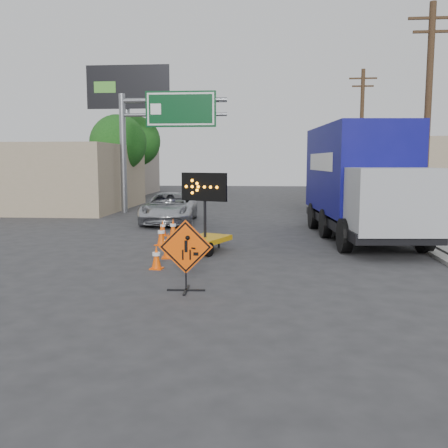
# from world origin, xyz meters

# --- Properties ---
(ground) EXTENTS (100.00, 100.00, 0.00)m
(ground) POSITION_xyz_m (0.00, 0.00, 0.00)
(ground) COLOR #2D2D30
(ground) RESTS_ON ground
(curb_right) EXTENTS (0.40, 60.00, 0.12)m
(curb_right) POSITION_xyz_m (7.20, 15.00, 0.06)
(curb_right) COLOR gray
(curb_right) RESTS_ON ground
(sidewalk_right) EXTENTS (4.00, 60.00, 0.15)m
(sidewalk_right) POSITION_xyz_m (9.50, 15.00, 0.07)
(sidewalk_right) COLOR gray
(sidewalk_right) RESTS_ON ground
(storefront_left_near) EXTENTS (14.00, 10.00, 4.00)m
(storefront_left_near) POSITION_xyz_m (-14.00, 20.00, 2.00)
(storefront_left_near) COLOR tan
(storefront_left_near) RESTS_ON ground
(storefront_left_far) EXTENTS (12.00, 10.00, 4.40)m
(storefront_left_far) POSITION_xyz_m (-15.00, 34.00, 2.20)
(storefront_left_far) COLOR gray
(storefront_left_far) RESTS_ON ground
(building_right_far) EXTENTS (10.00, 14.00, 4.60)m
(building_right_far) POSITION_xyz_m (13.00, 30.00, 2.30)
(building_right_far) COLOR tan
(building_right_far) RESTS_ON ground
(highway_gantry) EXTENTS (6.18, 0.38, 6.90)m
(highway_gantry) POSITION_xyz_m (-4.43, 17.96, 5.07)
(highway_gantry) COLOR slate
(highway_gantry) RESTS_ON ground
(billboard) EXTENTS (6.10, 0.54, 9.85)m
(billboard) POSITION_xyz_m (-8.35, 25.87, 7.35)
(billboard) COLOR slate
(billboard) RESTS_ON ground
(utility_pole_near) EXTENTS (1.80, 0.26, 9.00)m
(utility_pole_near) POSITION_xyz_m (8.00, 10.00, 4.68)
(utility_pole_near) COLOR #482F1F
(utility_pole_near) RESTS_ON ground
(utility_pole_far) EXTENTS (1.80, 0.26, 9.00)m
(utility_pole_far) POSITION_xyz_m (8.00, 24.00, 4.68)
(utility_pole_far) COLOR #482F1F
(utility_pole_far) RESTS_ON ground
(tree_left_near) EXTENTS (3.71, 3.71, 6.03)m
(tree_left_near) POSITION_xyz_m (-8.00, 22.00, 4.16)
(tree_left_near) COLOR #482F1F
(tree_left_near) RESTS_ON ground
(tree_left_far) EXTENTS (4.10, 4.10, 6.66)m
(tree_left_far) POSITION_xyz_m (-9.00, 30.00, 4.60)
(tree_left_far) COLOR #482F1F
(tree_left_far) RESTS_ON ground
(construction_sign) EXTENTS (1.26, 0.89, 1.67)m
(construction_sign) POSITION_xyz_m (-0.04, 0.81, 0.88)
(construction_sign) COLOR black
(construction_sign) RESTS_ON ground
(arrow_board) EXTENTS (1.73, 2.13, 2.63)m
(arrow_board) POSITION_xyz_m (-0.22, 5.80, 0.60)
(arrow_board) COLOR #CC910B
(arrow_board) RESTS_ON ground
(pickup_truck) EXTENTS (2.85, 5.48, 1.47)m
(pickup_truck) POSITION_xyz_m (-2.94, 13.47, 0.74)
(pickup_truck) COLOR #B4B6BC
(pickup_truck) RESTS_ON ground
(box_truck) EXTENTS (3.54, 9.44, 4.39)m
(box_truck) POSITION_xyz_m (5.43, 9.33, 1.99)
(box_truck) COLOR black
(box_truck) RESTS_ON ground
(cone_a) EXTENTS (0.37, 0.37, 0.67)m
(cone_a) POSITION_xyz_m (-1.25, 3.09, 0.34)
(cone_a) COLOR #FF5205
(cone_a) RESTS_ON ground
(cone_b) EXTENTS (0.46, 0.46, 0.80)m
(cone_b) POSITION_xyz_m (-1.23, 4.68, 0.40)
(cone_b) COLOR #FF5205
(cone_b) RESTS_ON ground
(cone_c) EXTENTS (0.51, 0.51, 0.77)m
(cone_c) POSITION_xyz_m (-1.94, 6.98, 0.38)
(cone_c) COLOR #FF5205
(cone_c) RESTS_ON ground
(cone_d) EXTENTS (0.44, 0.44, 0.75)m
(cone_d) POSITION_xyz_m (-1.90, 8.97, 0.37)
(cone_d) COLOR #FF5205
(cone_d) RESTS_ON ground
(cone_e) EXTENTS (0.42, 0.42, 0.65)m
(cone_e) POSITION_xyz_m (-2.37, 9.25, 0.33)
(cone_e) COLOR #FF5205
(cone_e) RESTS_ON ground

